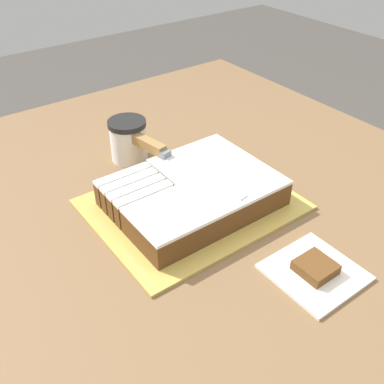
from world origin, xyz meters
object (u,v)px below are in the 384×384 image
cake (195,192)px  knife (157,149)px  coffee_cup (128,140)px  cake_board (192,204)px  brownie (315,267)px

cake → knife: bearing=-178.4°
knife → coffee_cup: size_ratio=3.28×
cake_board → brownie: (0.27, 0.05, 0.01)m
brownie → cake_board: bearing=-168.7°
cake → brownie: cake is taller
knife → brownie: size_ratio=5.45×
knife → brownie: 0.41m
coffee_cup → brownie: 0.51m
brownie → cake: bearing=-169.6°
cake → cake_board: bearing=-125.6°
cake → coffee_cup: coffee_cup is taller
cake_board → coffee_cup: coffee_cup is taller
cake_board → cake: size_ratio=1.25×
cake_board → cake: 0.03m
knife → brownie: knife is taller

